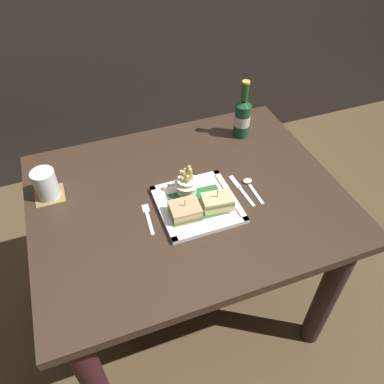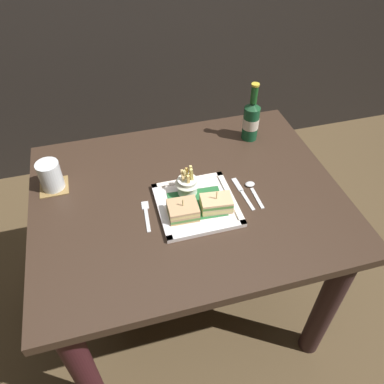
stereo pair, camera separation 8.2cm
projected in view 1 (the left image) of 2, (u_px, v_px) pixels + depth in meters
The scene contains 12 objects.
ground_plane at pixel (188, 302), 1.86m from camera, with size 6.00×6.00×0.00m, color brown.
dining_table at pixel (187, 224), 1.45m from camera, with size 1.09×0.86×0.74m.
square_plate at pixel (197, 205), 1.30m from camera, with size 0.27×0.27×0.02m.
sandwich_half_left at pixel (185, 211), 1.24m from camera, with size 0.10×0.09×0.07m.
sandwich_half_right at pixel (217, 202), 1.27m from camera, with size 0.11×0.08×0.08m.
fries_cup at pixel (187, 182), 1.31m from camera, with size 0.08×0.08×0.11m.
beer_bottle at pixel (242, 117), 1.54m from camera, with size 0.07×0.07×0.25m.
drink_coaster at pixel (50, 195), 1.34m from camera, with size 0.10×0.10×0.00m, color olive.
water_glass at pixel (46, 186), 1.31m from camera, with size 0.08×0.08×0.11m.
fork at pixel (148, 217), 1.27m from camera, with size 0.03×0.14×0.00m.
knife at pixel (240, 189), 1.36m from camera, with size 0.03×0.17×0.00m.
spoon at pixel (250, 184), 1.38m from camera, with size 0.03×0.14×0.01m.
Camera 1 is at (-0.32, -0.90, 1.68)m, focal length 35.55 mm.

